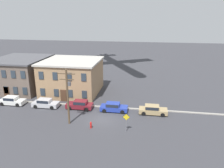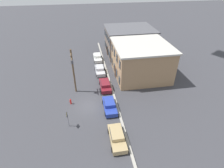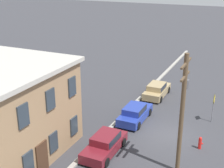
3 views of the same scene
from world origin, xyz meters
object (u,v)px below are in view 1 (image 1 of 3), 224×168
Objects in this scene: car_white at (12,100)px; utility_pole at (68,94)px; car_silver at (45,103)px; fire_hydrant at (91,125)px; caution_sign at (126,120)px; car_blue at (114,107)px; car_maroon at (80,104)px; car_tan at (153,110)px.

utility_pole is at bearing -22.56° from car_white.
car_silver is 8.72m from utility_pole.
car_silver is 11.11m from fire_hydrant.
caution_sign is 2.74× the size of fire_hydrant.
caution_sign reaches higher than car_white.
car_white is 13.88m from utility_pole.
car_maroon is at bearing 178.95° from car_blue.
car_tan is at bearing -0.71° from car_maroon.
car_tan is 13.46m from utility_pole.
utility_pole is (-5.61, -5.21, 3.77)m from car_blue.
car_blue is 6.24m from car_tan.
car_blue is at bearing -1.05° from car_maroon.
car_maroon is at bearing 179.29° from car_tan.
car_blue and car_tan have the same top height.
caution_sign reaches higher than car_silver.
caution_sign is (14.34, -5.97, 1.01)m from car_silver.
utility_pole is at bearing 173.24° from caution_sign.
car_maroon is (12.25, 0.18, 0.00)m from car_white.
fire_hydrant is (-2.24, -6.05, -0.27)m from car_blue.
utility_pole reaches higher than car_maroon.
fire_hydrant is (9.45, -5.83, -0.27)m from car_silver.
utility_pole is at bearing -137.16° from car_blue.
car_blue is (17.95, 0.08, 0.00)m from car_white.
caution_sign is (20.61, -6.11, 1.01)m from car_white.
car_white and car_tan have the same top height.
caution_sign is at bearing -6.76° from utility_pole.
caution_sign is (2.65, -6.19, 1.01)m from car_blue.
car_maroon is 5.71m from car_blue.
caution_sign is at bearing -16.51° from car_white.
utility_pole reaches higher than car_white.
car_silver is 0.55× the size of utility_pole.
car_silver and car_blue have the same top height.
car_silver is at bearing -178.95° from car_blue.
car_maroon is 1.00× the size of car_tan.
car_tan is at bearing 23.54° from utility_pole.
utility_pole reaches higher than fire_hydrant.
caution_sign is 0.33× the size of utility_pole.
car_white is 16.81m from fire_hydrant.
car_blue is 1.00× the size of car_tan.
car_blue is at bearing 113.21° from caution_sign.
car_blue is 0.55× the size of utility_pole.
car_white is 1.68× the size of caution_sign.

